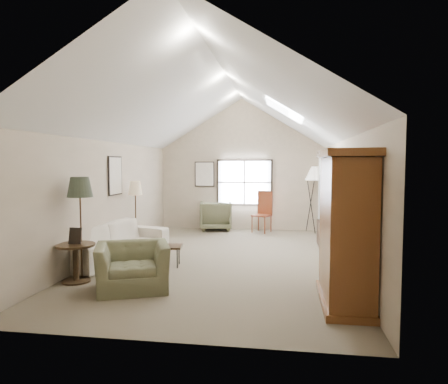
# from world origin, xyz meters

# --- Properties ---
(room_shell) EXTENTS (5.01, 8.01, 4.00)m
(room_shell) POSITION_xyz_m (0.00, 0.00, 3.21)
(room_shell) COLOR #6D634E
(room_shell) RESTS_ON ground
(window) EXTENTS (1.72, 0.08, 1.42)m
(window) POSITION_xyz_m (0.10, 3.96, 1.45)
(window) COLOR black
(window) RESTS_ON room_shell
(skylight) EXTENTS (0.80, 1.20, 0.52)m
(skylight) POSITION_xyz_m (1.30, 0.90, 3.22)
(skylight) COLOR white
(skylight) RESTS_ON room_shell
(wall_art) EXTENTS (1.97, 3.71, 0.88)m
(wall_art) POSITION_xyz_m (-1.88, 1.94, 1.73)
(wall_art) COLOR black
(wall_art) RESTS_ON room_shell
(armoire) EXTENTS (0.60, 1.50, 2.20)m
(armoire) POSITION_xyz_m (2.18, -2.40, 1.10)
(armoire) COLOR brown
(armoire) RESTS_ON ground
(tv_alcove) EXTENTS (0.32, 1.30, 2.10)m
(tv_alcove) POSITION_xyz_m (2.34, 1.60, 1.15)
(tv_alcove) COLOR white
(tv_alcove) RESTS_ON ground
(media_console) EXTENTS (0.34, 1.18, 0.60)m
(media_console) POSITION_xyz_m (2.32, 1.60, 0.30)
(media_console) COLOR #382316
(media_console) RESTS_ON ground
(tv_panel) EXTENTS (0.05, 0.90, 0.55)m
(tv_panel) POSITION_xyz_m (2.32, 1.60, 0.92)
(tv_panel) COLOR black
(tv_panel) RESTS_ON media_console
(sofa) EXTENTS (1.70, 2.80, 0.76)m
(sofa) POSITION_xyz_m (-2.20, -0.38, 0.38)
(sofa) COLOR beige
(sofa) RESTS_ON ground
(armchair_near) EXTENTS (1.42, 1.34, 0.74)m
(armchair_near) POSITION_xyz_m (-1.09, -2.21, 0.37)
(armchair_near) COLOR #5F6244
(armchair_near) RESTS_ON ground
(armchair_far) EXTENTS (1.08, 1.11, 0.88)m
(armchair_far) POSITION_xyz_m (-0.75, 3.70, 0.44)
(armchair_far) COLOR #585A3F
(armchair_far) RESTS_ON ground
(coffee_table) EXTENTS (0.86, 0.56, 0.41)m
(coffee_table) POSITION_xyz_m (-1.08, -0.75, 0.21)
(coffee_table) COLOR #332214
(coffee_table) RESTS_ON ground
(bowl) EXTENTS (0.22, 0.22, 0.05)m
(bowl) POSITION_xyz_m (-1.08, -0.75, 0.43)
(bowl) COLOR #3A2518
(bowl) RESTS_ON coffee_table
(side_table) EXTENTS (0.81, 0.81, 0.66)m
(side_table) POSITION_xyz_m (-2.20, -1.98, 0.33)
(side_table) COLOR #372816
(side_table) RESTS_ON ground
(side_chair) EXTENTS (0.63, 0.63, 1.22)m
(side_chair) POSITION_xyz_m (0.66, 3.47, 0.61)
(side_chair) COLOR maroon
(side_chair) RESTS_ON ground
(tripod_lamp) EXTENTS (0.69, 0.69, 1.97)m
(tripod_lamp) POSITION_xyz_m (2.20, 3.70, 0.99)
(tripod_lamp) COLOR silver
(tripod_lamp) RESTS_ON ground
(dark_lamp) EXTENTS (0.54, 0.54, 1.82)m
(dark_lamp) POSITION_xyz_m (-2.20, -1.78, 0.91)
(dark_lamp) COLOR #262C1F
(dark_lamp) RESTS_ON ground
(tan_lamp) EXTENTS (0.40, 0.40, 1.64)m
(tan_lamp) POSITION_xyz_m (-2.20, 0.82, 0.82)
(tan_lamp) COLOR tan
(tan_lamp) RESTS_ON ground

